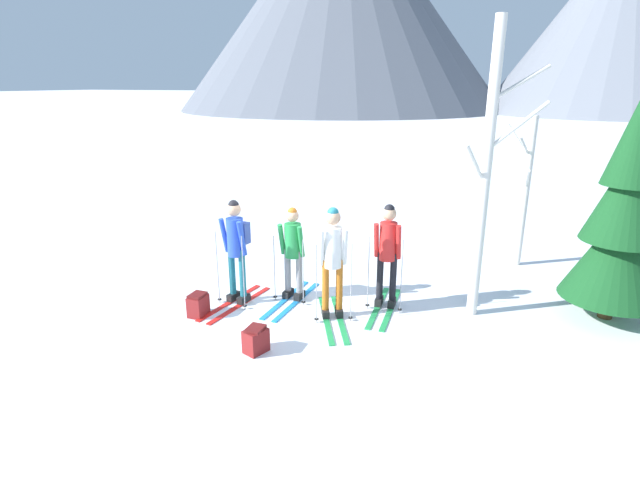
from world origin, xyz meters
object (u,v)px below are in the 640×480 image
skier_in_red (387,252)px  birch_tree_slender (525,190)px  backpack_on_snow_front (198,305)px  skier_in_green (293,251)px  skier_in_white (333,256)px  pine_tree_near (624,217)px  backpack_on_snow_beside (256,340)px  skier_in_blue (236,245)px  birch_tree_tall (487,173)px

skier_in_red → birch_tree_slender: bearing=54.5°
backpack_on_snow_front → skier_in_green: bearing=43.6°
skier_in_white → backpack_on_snow_front: (-2.04, -0.72, -0.85)m
skier_in_red → pine_tree_near: bearing=13.9°
pine_tree_near → backpack_on_snow_beside: bearing=-148.5°
birch_tree_slender → skier_in_blue: bearing=-141.2°
backpack_on_snow_front → backpack_on_snow_beside: 1.57m
skier_in_green → pine_tree_near: size_ratio=0.47×
skier_in_green → skier_in_white: bearing=-25.5°
pine_tree_near → backpack_on_snow_front: 6.73m
skier_in_green → pine_tree_near: pine_tree_near is taller
skier_in_red → birch_tree_slender: birch_tree_slender is taller
skier_in_white → backpack_on_snow_front: size_ratio=4.79×
skier_in_green → birch_tree_slender: (3.65, 3.18, 0.69)m
skier_in_green → pine_tree_near: 5.17m
skier_in_red → birch_tree_slender: size_ratio=0.59×
pine_tree_near → birch_tree_tall: (-2.01, -0.60, 0.65)m
pine_tree_near → skier_in_blue: bearing=-165.2°
skier_in_red → backpack_on_snow_beside: size_ratio=4.62×
backpack_on_snow_beside → pine_tree_near: bearing=31.5°
backpack_on_snow_beside → skier_in_green: bearing=96.8°
backpack_on_snow_beside → birch_tree_tall: bearing=40.1°
skier_in_white → backpack_on_snow_beside: bearing=-114.3°
skier_in_blue → birch_tree_tall: 4.13m
skier_in_red → skier_in_white: bearing=-137.1°
skier_in_white → skier_in_red: 0.98m
skier_in_blue → backpack_on_snow_front: (-0.35, -0.70, -0.84)m
birch_tree_slender → backpack_on_snow_beside: birch_tree_slender is taller
skier_in_green → backpack_on_snow_front: size_ratio=4.51×
skier_in_red → birch_tree_tall: size_ratio=0.39×
skier_in_blue → backpack_on_snow_front: 1.14m
skier_in_red → backpack_on_snow_beside: skier_in_red is taller
skier_in_blue → birch_tree_slender: 5.79m
birch_tree_tall → backpack_on_snow_front: 4.95m
skier_in_green → pine_tree_near: (4.99, 1.10, 0.78)m
birch_tree_slender → skier_in_white: bearing=-127.9°
birch_tree_tall → birch_tree_slender: bearing=75.8°
pine_tree_near → backpack_on_snow_front: (-6.18, -2.23, -1.48)m
skier_in_blue → backpack_on_snow_beside: 1.93m
pine_tree_near → backpack_on_snow_beside: (-4.77, -2.93, -1.48)m
skier_in_green → skier_in_red: (1.57, 0.26, 0.09)m
skier_in_red → skier_in_blue: bearing=-163.9°
skier_in_blue → birch_tree_tall: bearing=13.8°
skier_in_green → birch_tree_tall: bearing=9.5°
skier_in_blue → skier_in_white: bearing=0.9°
skier_in_red → birch_tree_tall: (1.40, 0.24, 1.34)m
backpack_on_snow_beside → backpack_on_snow_front: bearing=153.8°
birch_tree_tall → birch_tree_slender: 2.86m
skier_in_blue → skier_in_green: 0.95m
skier_in_red → pine_tree_near: (3.41, 0.84, 0.69)m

